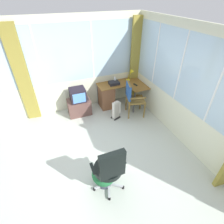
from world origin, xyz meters
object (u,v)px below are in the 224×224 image
object	(u,v)px
office_chair	(110,168)
paper_tray	(114,83)
desk_lamp	(131,73)
tv_remote	(135,85)
desk	(109,95)
space_heater	(116,110)
spray_bottle	(115,80)
potted_plant	(105,174)
wooden_armchair	(131,95)
tv_on_stand	(79,103)

from	to	relation	value
office_chair	paper_tray	bearing A→B (deg)	66.15
desk_lamp	tv_remote	world-z (taller)	desk_lamp
desk_lamp	desk	bearing A→B (deg)	-177.02
desk_lamp	space_heater	world-z (taller)	desk_lamp
spray_bottle	potted_plant	size ratio (longest dim) A/B	0.42
desk	wooden_armchair	xyz separation A→B (m)	(0.43, -0.64, 0.24)
office_chair	potted_plant	bearing A→B (deg)	109.58
tv_remote	desk_lamp	bearing A→B (deg)	74.46
paper_tray	wooden_armchair	distance (m)	0.70
desk	paper_tray	distance (m)	0.41
tv_remote	office_chair	xyz separation A→B (m)	(-1.73, -2.35, -0.12)
desk	space_heater	xyz separation A→B (m)	(-0.02, -0.65, -0.12)
potted_plant	spray_bottle	bearing A→B (deg)	63.66
desk	tv_on_stand	bearing A→B (deg)	-176.16
spray_bottle	office_chair	xyz separation A→B (m)	(-1.22, -2.71, -0.21)
tv_remote	spray_bottle	xyz separation A→B (m)	(-0.50, 0.36, 0.09)
desk	paper_tray	xyz separation A→B (m)	(0.17, -0.00, 0.37)
tv_remote	space_heater	distance (m)	0.96
office_chair	space_heater	size ratio (longest dim) A/B	2.02
paper_tray	wooden_armchair	bearing A→B (deg)	-67.95
spray_bottle	office_chair	size ratio (longest dim) A/B	0.20
paper_tray	potted_plant	bearing A→B (deg)	-115.95
desk_lamp	office_chair	world-z (taller)	desk_lamp
spray_bottle	space_heater	xyz separation A→B (m)	(-0.26, -0.74, -0.55)
tv_remote	space_heater	size ratio (longest dim) A/B	0.28
desk_lamp	potted_plant	world-z (taller)	desk_lamp
paper_tray	space_heater	size ratio (longest dim) A/B	0.56
wooden_armchair	desk_lamp	bearing A→B (deg)	64.43
tv_remote	paper_tray	distance (m)	0.63
wooden_armchair	tv_on_stand	distance (m)	1.51
paper_tray	space_heater	bearing A→B (deg)	-106.40
spray_bottle	potted_plant	world-z (taller)	spray_bottle
wooden_armchair	potted_plant	size ratio (longest dim) A/B	1.93
wooden_armchair	tv_on_stand	world-z (taller)	wooden_armchair
paper_tray	wooden_armchair	world-z (taller)	wooden_armchair
desk	desk_lamp	xyz separation A→B (m)	(0.75, 0.04, 0.56)
office_chair	potted_plant	world-z (taller)	office_chair
tv_remote	wooden_armchair	xyz separation A→B (m)	(-0.31, -0.37, -0.10)
desk	tv_on_stand	world-z (taller)	tv_on_stand
desk	potted_plant	bearing A→B (deg)	-112.75
paper_tray	potted_plant	size ratio (longest dim) A/B	0.58
office_chair	desk	bearing A→B (deg)	69.28
desk_lamp	tv_remote	xyz separation A→B (m)	(-0.02, -0.32, -0.22)
paper_tray	desk_lamp	bearing A→B (deg)	4.13
tv_remote	wooden_armchair	world-z (taller)	wooden_armchair
space_heater	paper_tray	bearing A→B (deg)	73.60
spray_bottle	tv_remote	bearing A→B (deg)	-35.87
tv_remote	spray_bottle	size ratio (longest dim) A/B	0.69
tv_on_stand	wooden_armchair	bearing A→B (deg)	-22.89
spray_bottle	tv_on_stand	world-z (taller)	spray_bottle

